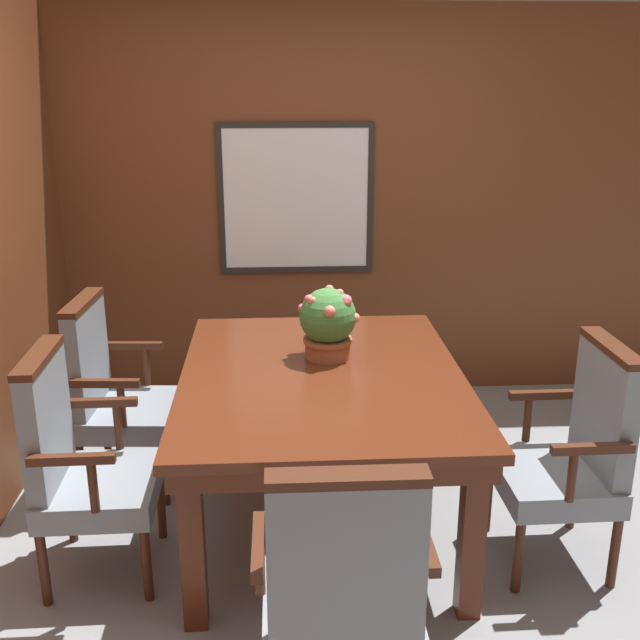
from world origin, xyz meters
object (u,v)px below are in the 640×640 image
chair_left_near (79,461)px  potted_plant (328,322)px  chair_head_near (343,592)px  chair_left_far (113,390)px  dining_table (322,391)px  chair_right_near (574,450)px

chair_left_near → potted_plant: potted_plant is taller
chair_left_near → chair_head_near: bearing=-132.0°
potted_plant → chair_left_far: bearing=169.1°
chair_left_near → potted_plant: (1.06, 0.53, 0.41)m
potted_plant → dining_table: bearing=-101.6°
chair_left_far → potted_plant: bearing=-97.2°
chair_left_far → potted_plant: potted_plant is taller
chair_right_near → potted_plant: size_ratio=2.88×
chair_head_near → chair_left_near: same height
chair_left_far → chair_left_near: same height
chair_right_near → potted_plant: (-1.01, 0.56, 0.41)m
potted_plant → chair_head_near: bearing=-92.1°
chair_head_near → chair_left_far: bearing=-57.6°
chair_left_near → chair_right_near: bearing=-91.6°
chair_right_near → chair_left_near: same height
chair_head_near → chair_left_far: 1.92m
chair_head_near → chair_left_near: 1.34m
chair_left_near → chair_left_far: bearing=0.1°
dining_table → chair_left_far: size_ratio=1.64×
dining_table → chair_right_near: 1.12m
chair_head_near → chair_left_far: (-1.02, 1.62, 0.00)m
dining_table → chair_left_near: chair_left_near is taller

